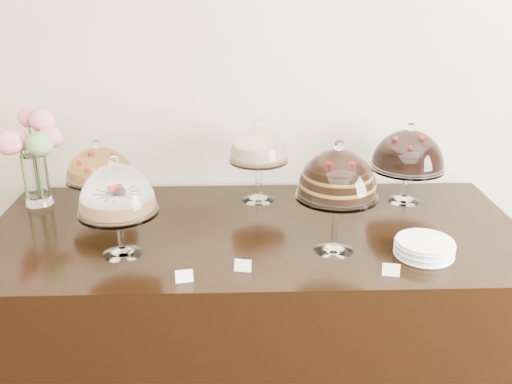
{
  "coord_description": "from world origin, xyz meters",
  "views": [
    {
      "loc": [
        -0.25,
        0.32,
        1.9
      ],
      "look_at": [
        -0.19,
        2.4,
        1.08
      ],
      "focal_mm": 40.0,
      "sensor_mm": 36.0,
      "label": 1
    }
  ],
  "objects_px": {
    "cake_stand_dark_choco": "(408,153)",
    "plate_stack": "(424,248)",
    "flower_vase": "(31,148)",
    "cake_stand_sugar_sponge": "(117,194)",
    "cake_stand_cheesecake": "(258,148)",
    "cake_stand_fruit_tart": "(99,167)",
    "cake_stand_choco_layer": "(338,178)",
    "display_counter": "(256,320)"
  },
  "relations": [
    {
      "from": "cake_stand_dark_choco",
      "to": "plate_stack",
      "type": "height_order",
      "value": "cake_stand_dark_choco"
    },
    {
      "from": "flower_vase",
      "to": "plate_stack",
      "type": "height_order",
      "value": "flower_vase"
    },
    {
      "from": "cake_stand_sugar_sponge",
      "to": "cake_stand_cheesecake",
      "type": "xyz_separation_m",
      "value": [
        0.53,
        0.52,
        0.01
      ]
    },
    {
      "from": "cake_stand_fruit_tart",
      "to": "cake_stand_choco_layer",
      "type": "bearing_deg",
      "value": -23.93
    },
    {
      "from": "cake_stand_sugar_sponge",
      "to": "plate_stack",
      "type": "relative_size",
      "value": 1.8
    },
    {
      "from": "cake_stand_cheesecake",
      "to": "plate_stack",
      "type": "height_order",
      "value": "cake_stand_cheesecake"
    },
    {
      "from": "cake_stand_choco_layer",
      "to": "flower_vase",
      "type": "xyz_separation_m",
      "value": [
        -1.27,
        0.5,
        -0.03
      ]
    },
    {
      "from": "cake_stand_fruit_tart",
      "to": "display_counter",
      "type": "bearing_deg",
      "value": -18.21
    },
    {
      "from": "display_counter",
      "to": "plate_stack",
      "type": "relative_size",
      "value": 10.22
    },
    {
      "from": "cake_stand_fruit_tart",
      "to": "plate_stack",
      "type": "bearing_deg",
      "value": -20.48
    },
    {
      "from": "cake_stand_sugar_sponge",
      "to": "flower_vase",
      "type": "height_order",
      "value": "flower_vase"
    },
    {
      "from": "cake_stand_choco_layer",
      "to": "cake_stand_cheesecake",
      "type": "xyz_separation_m",
      "value": [
        -0.27,
        0.52,
        -0.04
      ]
    },
    {
      "from": "cake_stand_dark_choco",
      "to": "flower_vase",
      "type": "distance_m",
      "value": 1.67
    },
    {
      "from": "display_counter",
      "to": "cake_stand_sugar_sponge",
      "type": "distance_m",
      "value": 0.88
    },
    {
      "from": "cake_stand_sugar_sponge",
      "to": "cake_stand_fruit_tart",
      "type": "distance_m",
      "value": 0.46
    },
    {
      "from": "cake_stand_dark_choco",
      "to": "flower_vase",
      "type": "height_order",
      "value": "flower_vase"
    },
    {
      "from": "display_counter",
      "to": "cake_stand_choco_layer",
      "type": "relative_size",
      "value": 5.06
    },
    {
      "from": "display_counter",
      "to": "plate_stack",
      "type": "bearing_deg",
      "value": -22.87
    },
    {
      "from": "cake_stand_dark_choco",
      "to": "flower_vase",
      "type": "relative_size",
      "value": 0.86
    },
    {
      "from": "cake_stand_fruit_tart",
      "to": "flower_vase",
      "type": "xyz_separation_m",
      "value": [
        -0.3,
        0.07,
        0.07
      ]
    },
    {
      "from": "cake_stand_cheesecake",
      "to": "flower_vase",
      "type": "height_order",
      "value": "flower_vase"
    },
    {
      "from": "display_counter",
      "to": "flower_vase",
      "type": "xyz_separation_m",
      "value": [
        -0.98,
        0.29,
        0.71
      ]
    },
    {
      "from": "cake_stand_sugar_sponge",
      "to": "cake_stand_dark_choco",
      "type": "relative_size",
      "value": 1.04
    },
    {
      "from": "display_counter",
      "to": "cake_stand_fruit_tart",
      "type": "xyz_separation_m",
      "value": [
        -0.67,
        0.22,
        0.65
      ]
    },
    {
      "from": "plate_stack",
      "to": "cake_stand_choco_layer",
      "type": "bearing_deg",
      "value": 170.47
    },
    {
      "from": "cake_stand_cheesecake",
      "to": "display_counter",
      "type": "bearing_deg",
      "value": -94.25
    },
    {
      "from": "display_counter",
      "to": "cake_stand_sugar_sponge",
      "type": "xyz_separation_m",
      "value": [
        -0.51,
        -0.21,
        0.69
      ]
    },
    {
      "from": "cake_stand_cheesecake",
      "to": "flower_vase",
      "type": "xyz_separation_m",
      "value": [
        -1.0,
        -0.02,
        0.01
      ]
    },
    {
      "from": "cake_stand_choco_layer",
      "to": "cake_stand_fruit_tart",
      "type": "relative_size",
      "value": 1.35
    },
    {
      "from": "cake_stand_fruit_tart",
      "to": "flower_vase",
      "type": "relative_size",
      "value": 0.75
    },
    {
      "from": "display_counter",
      "to": "cake_stand_choco_layer",
      "type": "distance_m",
      "value": 0.82
    },
    {
      "from": "cake_stand_choco_layer",
      "to": "flower_vase",
      "type": "bearing_deg",
      "value": 158.58
    },
    {
      "from": "cake_stand_choco_layer",
      "to": "plate_stack",
      "type": "distance_m",
      "value": 0.42
    },
    {
      "from": "display_counter",
      "to": "cake_stand_dark_choco",
      "type": "relative_size",
      "value": 5.95
    },
    {
      "from": "cake_stand_fruit_tart",
      "to": "plate_stack",
      "type": "relative_size",
      "value": 1.49
    },
    {
      "from": "flower_vase",
      "to": "plate_stack",
      "type": "xyz_separation_m",
      "value": [
        1.6,
        -0.55,
        -0.23
      ]
    },
    {
      "from": "cake_stand_choco_layer",
      "to": "plate_stack",
      "type": "height_order",
      "value": "cake_stand_choco_layer"
    },
    {
      "from": "cake_stand_sugar_sponge",
      "to": "plate_stack",
      "type": "xyz_separation_m",
      "value": [
        1.13,
        -0.05,
        -0.21
      ]
    },
    {
      "from": "cake_stand_cheesecake",
      "to": "flower_vase",
      "type": "bearing_deg",
      "value": -178.91
    },
    {
      "from": "cake_stand_sugar_sponge",
      "to": "cake_stand_cheesecake",
      "type": "height_order",
      "value": "cake_stand_sugar_sponge"
    },
    {
      "from": "cake_stand_choco_layer",
      "to": "cake_stand_fruit_tart",
      "type": "distance_m",
      "value": 1.06
    },
    {
      "from": "display_counter",
      "to": "cake_stand_sugar_sponge",
      "type": "relative_size",
      "value": 5.7
    }
  ]
}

